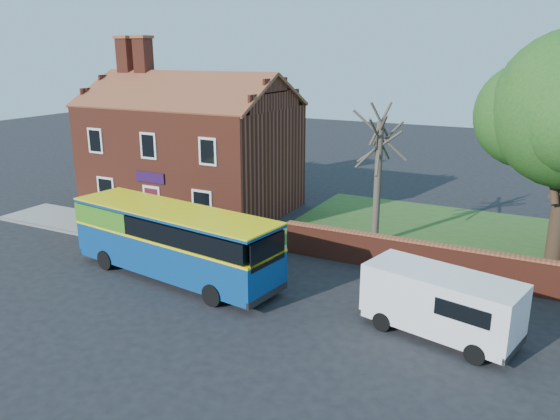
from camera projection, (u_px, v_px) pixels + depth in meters
The scene contains 9 objects.
ground at pixel (169, 297), 22.31m from camera, with size 120.00×120.00×0.00m, color black.
pavement at pixel (133, 232), 30.28m from camera, with size 18.00×3.50×0.12m, color gray.
kerb at pixel (110, 241), 28.78m from camera, with size 18.00×0.15×0.14m, color slate.
grass_strip at pixel (534, 249), 27.71m from camera, with size 26.00×12.00×0.04m, color #426B28.
shop_building at pixel (192, 155), 34.26m from camera, with size 12.30×8.13×10.50m.
boundary_wall at pixel (528, 276), 22.36m from camera, with size 22.00×0.38×1.60m.
bus at pixel (169, 238), 24.01m from camera, with size 10.55×4.01×3.13m.
van_near at pixel (441, 301), 18.95m from camera, with size 5.64×3.27×2.33m.
bare_tree at pixel (378, 177), 27.65m from camera, with size 2.60×3.10×6.93m.
Camera 1 is at (13.40, -16.09, 9.64)m, focal length 35.00 mm.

